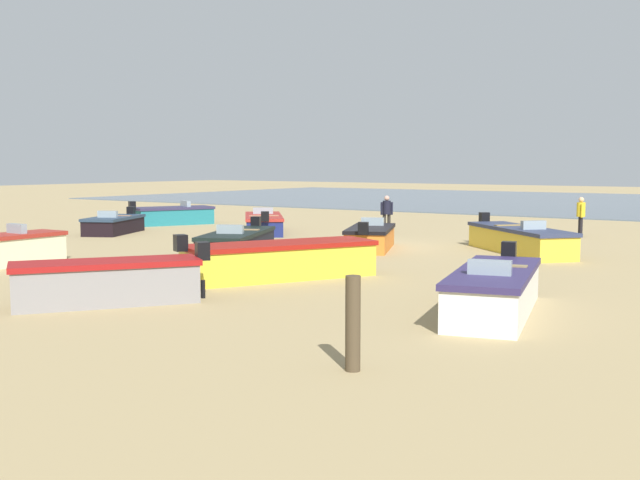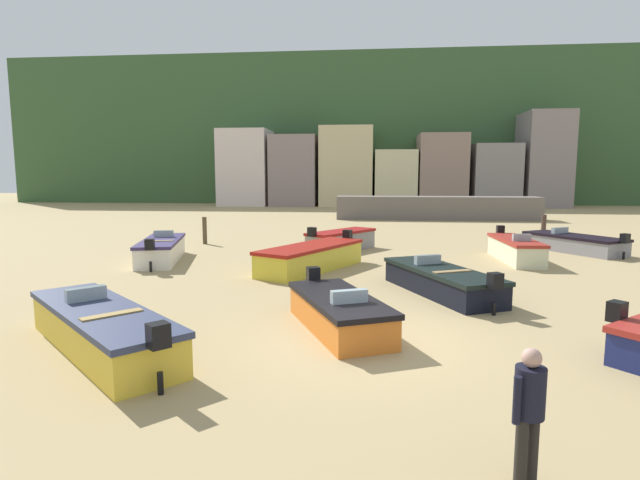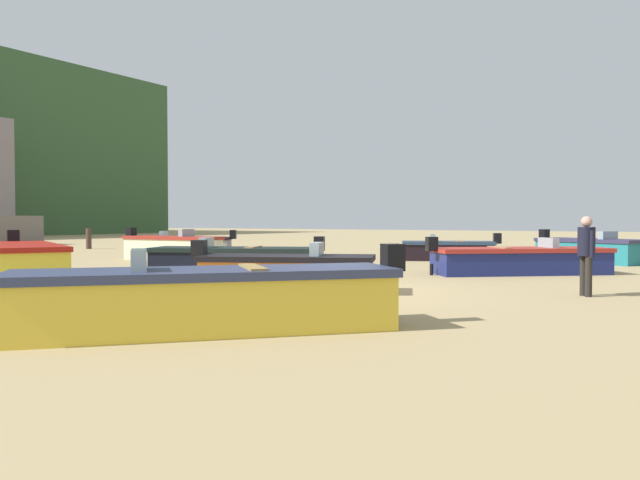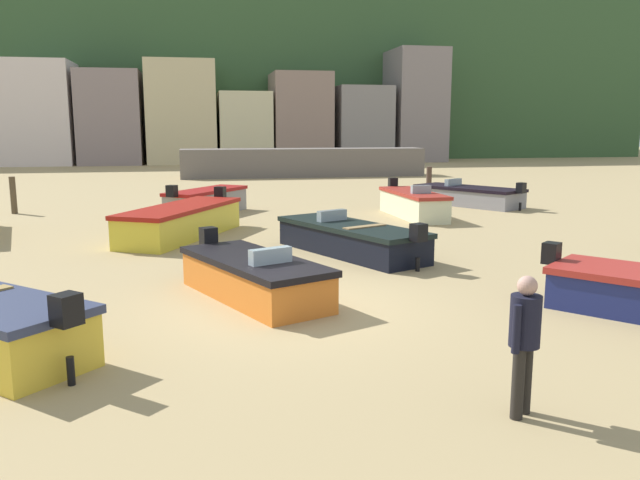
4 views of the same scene
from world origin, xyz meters
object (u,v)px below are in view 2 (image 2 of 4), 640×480
(mooring_post_near_water, at_px, (544,224))
(boat_cream_2, at_px, (515,249))
(boat_white_5, at_px, (161,250))
(boat_orange_7, at_px, (339,312))
(boat_grey_6, at_px, (574,243))
(mooring_post_mid_beach, at_px, (205,230))
(beach_walker_distant, at_px, (529,405))
(boat_black_1, at_px, (441,281))
(boat_yellow_0, at_px, (102,329))
(boat_grey_9, at_px, (341,240))
(boat_yellow_8, at_px, (311,257))

(mooring_post_near_water, bearing_deg, boat_cream_2, -113.34)
(boat_white_5, relative_size, boat_orange_7, 1.23)
(boat_grey_6, relative_size, mooring_post_near_water, 4.28)
(boat_grey_6, height_order, boat_orange_7, boat_orange_7)
(boat_white_5, distance_m, mooring_post_mid_beach, 5.15)
(mooring_post_near_water, xyz_separation_m, beach_walker_distant, (-8.75, -26.29, 0.41))
(boat_black_1, xyz_separation_m, boat_white_5, (-10.65, 4.70, 0.06))
(boat_yellow_0, bearing_deg, boat_orange_7, -25.16)
(boat_yellow_0, xyz_separation_m, boat_grey_6, (14.65, 14.65, -0.05))
(boat_cream_2, relative_size, beach_walker_distant, 2.73)
(boat_yellow_0, height_order, mooring_post_near_water, boat_yellow_0)
(boat_yellow_0, relative_size, mooring_post_near_water, 4.38)
(boat_black_1, relative_size, boat_grey_6, 1.03)
(boat_white_5, relative_size, boat_grey_9, 1.26)
(boat_grey_6, relative_size, boat_grey_9, 1.21)
(mooring_post_mid_beach, relative_size, beach_walker_distant, 0.85)
(boat_yellow_8, bearing_deg, boat_yellow_0, 98.31)
(boat_yellow_0, height_order, boat_cream_2, boat_cream_2)
(boat_yellow_0, height_order, boat_grey_9, boat_grey_9)
(boat_grey_9, bearing_deg, boat_black_1, -32.28)
(boat_orange_7, height_order, beach_walker_distant, beach_walker_distant)
(boat_grey_6, xyz_separation_m, boat_grey_9, (-10.67, -0.69, 0.08))
(boat_orange_7, bearing_deg, boat_grey_9, -110.65)
(boat_yellow_0, relative_size, boat_grey_6, 1.02)
(boat_grey_6, relative_size, boat_yellow_8, 0.90)
(boat_yellow_8, relative_size, beach_walker_distant, 3.21)
(boat_yellow_0, distance_m, beach_walker_distant, 8.07)
(boat_yellow_0, distance_m, boat_orange_7, 5.01)
(boat_black_1, xyz_separation_m, boat_orange_7, (-2.82, -3.77, 0.01))
(boat_grey_9, relative_size, mooring_post_near_water, 3.54)
(boat_yellow_0, bearing_deg, beach_walker_distant, -74.77)
(boat_white_5, distance_m, boat_yellow_8, 6.51)
(boat_cream_2, bearing_deg, boat_orange_7, 54.33)
(boat_yellow_8, distance_m, mooring_post_mid_beach, 9.01)
(boat_white_5, height_order, mooring_post_mid_beach, mooring_post_mid_beach)
(boat_orange_7, bearing_deg, boat_cream_2, -147.40)
(mooring_post_mid_beach, bearing_deg, boat_yellow_8, -46.06)
(boat_cream_2, distance_m, mooring_post_near_water, 11.67)
(boat_orange_7, height_order, boat_grey_9, boat_grey_9)
(mooring_post_near_water, bearing_deg, boat_black_1, -116.52)
(boat_yellow_8, height_order, boat_grey_9, boat_yellow_8)
(boat_white_5, xyz_separation_m, mooring_post_mid_beach, (0.11, 5.14, 0.23))
(boat_yellow_0, bearing_deg, boat_grey_9, 26.87)
(boat_yellow_0, relative_size, boat_black_1, 0.99)
(boat_white_5, height_order, boat_grey_9, boat_grey_9)
(boat_yellow_0, height_order, boat_orange_7, boat_yellow_0)
(boat_orange_7, bearing_deg, boat_grey_6, -151.86)
(mooring_post_mid_beach, xyz_separation_m, beach_walker_distant, (10.22, -19.23, 0.26))
(boat_cream_2, height_order, mooring_post_mid_beach, mooring_post_mid_beach)
(beach_walker_distant, bearing_deg, boat_white_5, -91.43)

